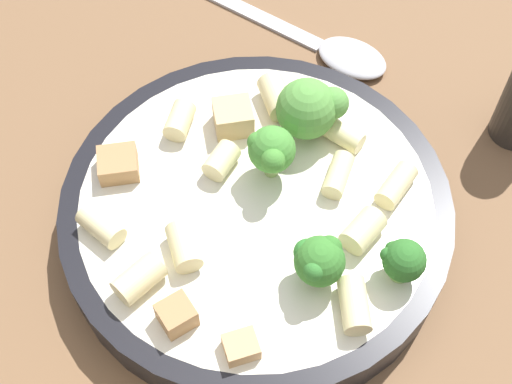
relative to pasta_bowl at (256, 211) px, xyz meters
The scene contains 22 objects.
ground_plane 0.02m from the pasta_bowl, ahead, with size 2.00×2.00×0.00m, color brown.
pasta_bowl is the anchor object (origin of this frame).
broccoli_floret_0 0.07m from the pasta_bowl, behind, with size 0.03×0.03×0.03m.
broccoli_floret_1 0.10m from the pasta_bowl, 162.22° to the right, with size 0.02×0.02×0.03m.
broccoli_floret_2 0.04m from the pasta_bowl, 62.61° to the right, with size 0.03×0.03×0.04m.
broccoli_floret_3 0.07m from the pasta_bowl, 73.15° to the right, with size 0.04×0.04×0.04m.
rigatoni_0 0.04m from the pasta_bowl, ahead, with size 0.02×0.02×0.02m, color beige.
rigatoni_1 0.07m from the pasta_bowl, 93.32° to the right, with size 0.01×0.01×0.03m, color beige.
rigatoni_2 0.09m from the pasta_bowl, 89.80° to the left, with size 0.02×0.02×0.03m, color beige.
rigatoni_3 0.07m from the pasta_bowl, 153.24° to the right, with size 0.02×0.02×0.02m, color beige.
rigatoni_4 0.08m from the pasta_bowl, 50.94° to the right, with size 0.02×0.02×0.03m, color beige.
rigatoni_5 0.09m from the pasta_bowl, 126.21° to the right, with size 0.01×0.01×0.03m, color beige.
rigatoni_6 0.09m from the pasta_bowl, behind, with size 0.02×0.02×0.03m, color beige.
rigatoni_7 0.09m from the pasta_bowl, 62.63° to the left, with size 0.01×0.01×0.03m, color beige.
rigatoni_8 0.05m from the pasta_bowl, 114.53° to the right, with size 0.01×0.01×0.03m, color beige.
rigatoni_9 0.06m from the pasta_bowl, 87.39° to the left, with size 0.02×0.02×0.03m, color beige.
rigatoni_10 0.08m from the pasta_bowl, ahead, with size 0.01×0.01×0.02m, color beige.
chicken_chunk_0 0.09m from the pasta_bowl, 110.10° to the left, with size 0.02×0.02×0.01m, color #A87A4C.
chicken_chunk_1 0.06m from the pasta_bowl, 26.68° to the right, with size 0.02×0.02×0.02m, color tan.
chicken_chunk_2 0.09m from the pasta_bowl, 34.06° to the left, with size 0.02×0.02×0.01m, color #A87A4C.
chicken_chunk_3 0.09m from the pasta_bowl, 134.27° to the left, with size 0.02×0.02×0.01m, color tan.
spoon 0.16m from the pasta_bowl, 60.05° to the right, with size 0.17×0.07×0.01m.
Camera 1 is at (-0.17, 0.15, 0.39)m, focal length 50.00 mm.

